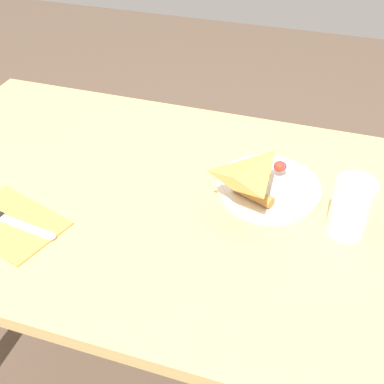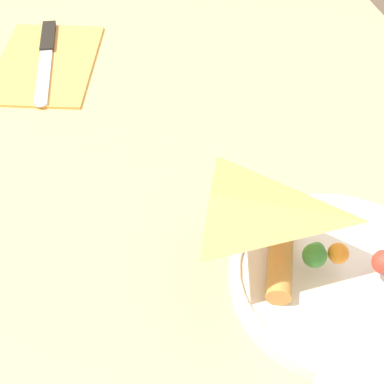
{
  "view_description": "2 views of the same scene",
  "coord_description": "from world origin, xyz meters",
  "views": [
    {
      "loc": [
        0.27,
        -0.71,
        1.38
      ],
      "look_at": [
        0.07,
        -0.06,
        0.82
      ],
      "focal_mm": 45.0,
      "sensor_mm": 36.0,
      "label": 1
    },
    {
      "loc": [
        0.48,
        -0.14,
        1.23
      ],
      "look_at": [
        0.07,
        -0.04,
        0.78
      ],
      "focal_mm": 55.0,
      "sensor_mm": 36.0,
      "label": 2
    }
  ],
  "objects": [
    {
      "name": "plate_pizza",
      "position": [
        0.19,
        0.08,
        0.76
      ],
      "size": [
        0.22,
        0.22,
        0.06
      ],
      "color": "silver",
      "rests_on": "dining_table"
    },
    {
      "name": "butter_knife",
      "position": [
        -0.28,
        -0.17,
        0.75
      ],
      "size": [
        0.21,
        0.05,
        0.01
      ],
      "rotation": [
        0.0,
        0.0,
        -0.14
      ],
      "color": "black",
      "rests_on": "napkin_folded"
    },
    {
      "name": "dining_table",
      "position": [
        0.0,
        0.0,
        0.64
      ],
      "size": [
        1.25,
        0.73,
        0.75
      ],
      "color": "#DBB770",
      "rests_on": "ground_plane"
    },
    {
      "name": "napkin_folded",
      "position": [
        -0.27,
        -0.17,
        0.75
      ],
      "size": [
        0.23,
        0.19,
        0.0
      ],
      "rotation": [
        0.0,
        0.0,
        -0.3
      ],
      "color": "#E59E4C",
      "rests_on": "dining_table"
    }
  ]
}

